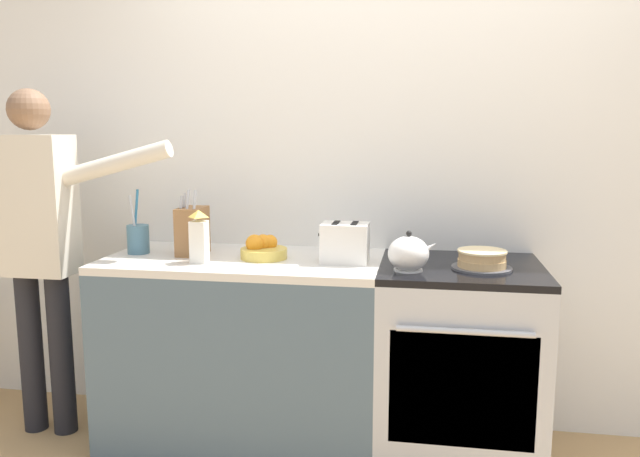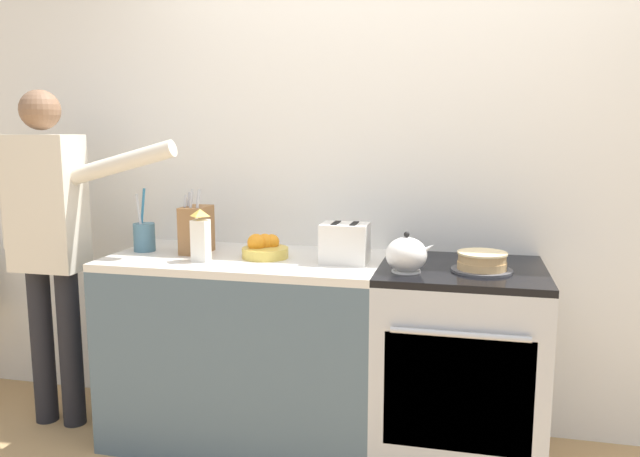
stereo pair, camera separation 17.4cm
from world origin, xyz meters
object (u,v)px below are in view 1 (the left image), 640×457
stove_range (458,363)px  fruit_bowl (263,249)px  person_baker (39,233)px  toaster (345,243)px  layer_cake (482,260)px  tea_kettle (409,254)px  milk_carton (199,238)px  knife_block (192,231)px  utensil_crock (138,238)px

stove_range → fruit_bowl: 1.01m
stove_range → person_baker: person_baker is taller
stove_range → toaster: 0.74m
stove_range → layer_cake: (0.08, -0.06, 0.48)m
stove_range → toaster: toaster is taller
tea_kettle → person_baker: (-1.73, 0.07, 0.03)m
layer_cake → milk_carton: 1.23m
milk_carton → toaster: bearing=10.0°
milk_carton → person_baker: person_baker is taller
tea_kettle → knife_block: (-1.01, 0.18, 0.04)m
knife_block → person_baker: size_ratio=0.19×
knife_block → layer_cake: bearing=-4.1°
utensil_crock → milk_carton: size_ratio=1.29×
layer_cake → person_baker: (-2.04, -0.01, 0.06)m
knife_block → milk_carton: 0.19m
stove_range → utensil_crock: (-1.50, 0.02, 0.52)m
layer_cake → knife_block: bearing=175.9°
utensil_crock → knife_block: bearing=3.7°
stove_range → milk_carton: size_ratio=3.79×
stove_range → layer_cake: layer_cake is taller
toaster → milk_carton: bearing=-170.0°
milk_carton → person_baker: (-0.82, 0.06, -0.01)m
layer_cake → toaster: toaster is taller
layer_cake → toaster: size_ratio=1.13×
layer_cake → utensil_crock: utensil_crock is taller
utensil_crock → milk_carton: utensil_crock is taller
utensil_crock → tea_kettle: bearing=-7.1°
tea_kettle → utensil_crock: utensil_crock is taller
stove_range → milk_carton: 1.28m
utensil_crock → person_baker: 0.46m
fruit_bowl → milk_carton: size_ratio=0.91×
toaster → person_baker: bearing=-178.0°
knife_block → person_baker: bearing=-171.4°
stove_range → layer_cake: size_ratio=3.54×
tea_kettle → knife_block: 1.03m
utensil_crock → layer_cake: bearing=-2.8°
knife_block → person_baker: person_baker is taller
layer_cake → milk_carton: bearing=-176.5°
layer_cake → fruit_bowl: 0.97m
layer_cake → utensil_crock: (-1.58, 0.08, 0.03)m
utensil_crock → person_baker: person_baker is taller
layer_cake → tea_kettle: tea_kettle is taller
tea_kettle → toaster: (-0.28, 0.12, 0.02)m
person_baker → layer_cake: bearing=5.8°
layer_cake → milk_carton: milk_carton is taller
milk_carton → utensil_crock: bearing=157.3°
toaster → knife_block: bearing=175.5°
stove_range → utensil_crock: bearing=179.4°
tea_kettle → milk_carton: size_ratio=0.89×
stove_range → knife_block: (-1.24, 0.03, 0.56)m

